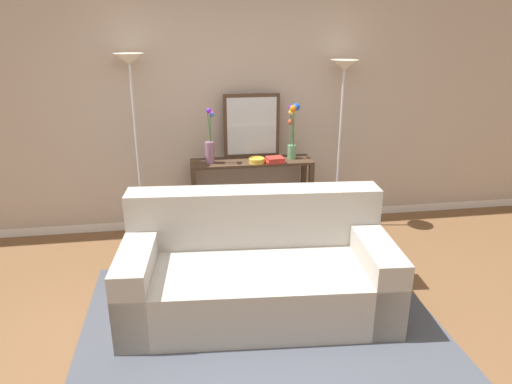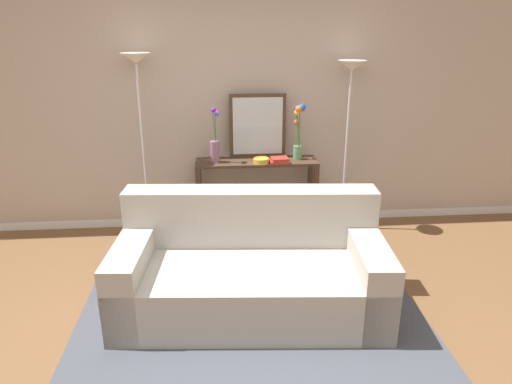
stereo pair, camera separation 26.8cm
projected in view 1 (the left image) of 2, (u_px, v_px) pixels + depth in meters
name	position (u px, v px, depth m)	size (l,w,h in m)	color
ground_plane	(257.00, 351.00, 3.18)	(16.00, 16.00, 0.02)	brown
back_wall	(223.00, 92.00, 4.78)	(12.00, 0.15, 2.89)	white
area_rug	(260.00, 317.00, 3.53)	(2.61, 1.85, 0.01)	#474C56
couch	(257.00, 271.00, 3.58)	(2.07, 1.12, 0.88)	#ADA89E
console_table	(252.00, 184.00, 4.83)	(1.24, 0.34, 0.79)	#473323
floor_lamp_left	(132.00, 97.00, 4.36)	(0.28, 0.28, 1.86)	silver
floor_lamp_right	(342.00, 99.00, 4.69)	(0.28, 0.28, 1.78)	silver
wall_mirror	(252.00, 126.00, 4.77)	(0.58, 0.02, 0.66)	#473323
vase_tall_flowers	(210.00, 145.00, 4.60)	(0.11, 0.10, 0.56)	gray
vase_short_flowers	(293.00, 130.00, 4.71)	(0.12, 0.13, 0.57)	#669E6B
fruit_bowl	(257.00, 160.00, 4.65)	(0.16, 0.16, 0.05)	gold
book_stack	(275.00, 160.00, 4.68)	(0.20, 0.16, 0.05)	#BC3328
book_row_under_console	(217.00, 229.00, 4.94)	(0.27, 0.17, 0.12)	tan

